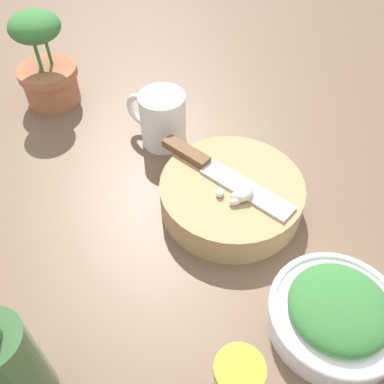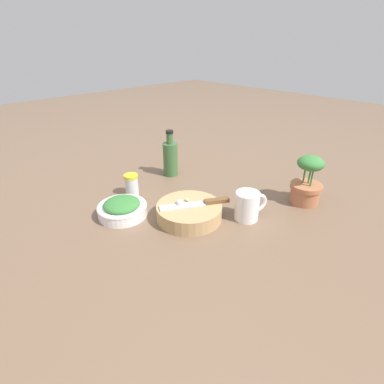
{
  "view_description": "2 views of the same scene",
  "coord_description": "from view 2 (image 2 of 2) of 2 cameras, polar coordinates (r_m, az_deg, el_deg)",
  "views": [
    {
      "loc": [
        -0.39,
        -0.08,
        0.52
      ],
      "look_at": [
        0.02,
        -0.01,
        0.05
      ],
      "focal_mm": 40.0,
      "sensor_mm": 36.0,
      "label": 1
    },
    {
      "loc": [
        0.67,
        -0.66,
        0.55
      ],
      "look_at": [
        0.03,
        -0.03,
        0.08
      ],
      "focal_mm": 28.0,
      "sensor_mm": 36.0,
      "label": 2
    }
  ],
  "objects": [
    {
      "name": "ground_plane",
      "position": [
        1.09,
        0.19,
        -2.72
      ],
      "size": [
        5.0,
        5.0,
        0.0
      ],
      "primitive_type": "plane",
      "color": "brown"
    },
    {
      "name": "cutting_board",
      "position": [
        1.01,
        -0.55,
        -3.8
      ],
      "size": [
        0.22,
        0.22,
        0.05
      ],
      "color": "tan",
      "rests_on": "ground_plane"
    },
    {
      "name": "chef_knife",
      "position": [
        1.0,
        1.39,
        -2.19
      ],
      "size": [
        0.15,
        0.22,
        0.01
      ],
      "rotation": [
        0.0,
        0.0,
        2.6
      ],
      "color": "brown",
      "rests_on": "cutting_board"
    },
    {
      "name": "garlic_cloves",
      "position": [
        1.0,
        -2.23,
        -1.84
      ],
      "size": [
        0.04,
        0.06,
        0.02
      ],
      "color": "#E8E7C6",
      "rests_on": "cutting_board"
    },
    {
      "name": "herb_bowl",
      "position": [
        1.05,
        -13.15,
        -2.99
      ],
      "size": [
        0.17,
        0.17,
        0.06
      ],
      "color": "white",
      "rests_on": "ground_plane"
    },
    {
      "name": "spice_jar",
      "position": [
        1.18,
        -11.43,
        1.4
      ],
      "size": [
        0.05,
        0.05,
        0.08
      ],
      "color": "silver",
      "rests_on": "ground_plane"
    },
    {
      "name": "coffee_mug",
      "position": [
        1.02,
        10.59,
        -2.57
      ],
      "size": [
        0.08,
        0.12,
        0.1
      ],
      "color": "white",
      "rests_on": "ground_plane"
    },
    {
      "name": "oil_bottle",
      "position": [
        1.31,
        -4.13,
        6.54
      ],
      "size": [
        0.06,
        0.06,
        0.2
      ],
      "color": "#3D6638",
      "rests_on": "ground_plane"
    },
    {
      "name": "potted_herb",
      "position": [
        1.16,
        21.05,
        1.58
      ],
      "size": [
        0.11,
        0.11,
        0.18
      ],
      "color": "#B26B47",
      "rests_on": "ground_plane"
    }
  ]
}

